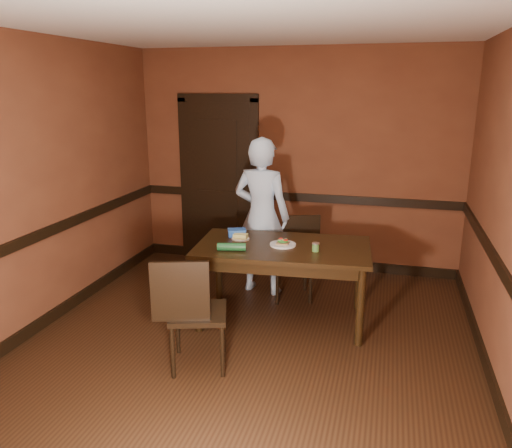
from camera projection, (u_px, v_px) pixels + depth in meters
The scene contains 21 objects.
floor at pixel (246, 349), 4.40m from camera, with size 4.00×4.50×0.01m, color black.
ceiling at pixel (244, 21), 3.68m from camera, with size 4.00×4.50×0.01m, color white.
wall_back at pixel (296, 161), 6.13m from camera, with size 4.00×0.02×2.70m, color brown.
wall_front at pixel (83, 320), 1.95m from camera, with size 4.00×0.02×2.70m, color brown.
wall_left at pixel (34, 187), 4.54m from camera, with size 0.02×4.50×2.70m, color brown.
dado_back at pixel (295, 197), 6.24m from camera, with size 4.00×0.03×0.10m, color black.
dado_left at pixel (41, 234), 4.66m from camera, with size 0.03×4.50×0.10m, color black.
dado_right at pixel (504, 274), 3.66m from camera, with size 0.03×4.50×0.10m, color black.
baseboard_back at pixel (294, 260), 6.46m from camera, with size 4.00×0.03×0.12m, color black.
baseboard_left at pixel (51, 317), 4.88m from camera, with size 0.03×4.50×0.12m, color black.
baseboard_right at pixel (490, 375), 3.88m from camera, with size 0.03×4.50×0.12m, color black.
door at pixel (219, 179), 6.42m from camera, with size 1.05×0.07×2.20m.
dining_table at pixel (282, 283), 4.86m from camera, with size 1.64×0.92×0.77m, color black.
chair_far at pixel (292, 259), 5.37m from camera, with size 0.41×0.41×0.89m, color black, non-canonical shape.
chair_near at pixel (198, 311), 4.03m from camera, with size 0.45×0.45×0.96m, color black, non-canonical shape.
person at pixel (262, 216), 5.44m from camera, with size 0.63×0.41×1.73m, color #B4D2EE.
sandwich_plate at pixel (283, 244), 4.75m from camera, with size 0.25×0.25×0.06m.
sauce_jar at pixel (316, 247), 4.58m from camera, with size 0.07×0.07×0.08m.
cheese_saucer at pixel (241, 237), 4.94m from camera, with size 0.18×0.18×0.06m.
food_tub at pixel (237, 233), 5.03m from camera, with size 0.21×0.18×0.08m.
wrapped_veg at pixel (232, 247), 4.59m from camera, with size 0.07×0.07×0.26m, color #1A5225.
Camera 1 is at (1.12, -3.79, 2.23)m, focal length 35.00 mm.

